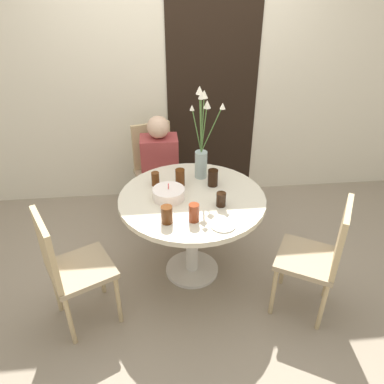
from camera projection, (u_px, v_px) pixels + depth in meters
The scene contains 17 objects.
ground_plane at pixel (192, 270), 3.18m from camera, with size 16.00×16.00×0.00m, color gray.
wall_back at pixel (178, 76), 3.64m from camera, with size 8.00×0.05×2.60m.
doorway_panel at pixel (212, 103), 3.78m from camera, with size 0.90×0.01×2.05m.
dining_table at pixel (192, 211), 2.86m from camera, with size 1.10×1.10×0.74m.
chair_near_front at pixel (156, 166), 3.67m from camera, with size 0.49×0.49×0.94m.
chair_far_back at pixel (68, 265), 2.46m from camera, with size 0.54×0.54×0.94m.
chair_right_flank at pixel (320, 253), 2.56m from camera, with size 0.55×0.55×0.94m.
birthday_cake at pixel (169, 194), 2.76m from camera, with size 0.24×0.24×0.12m.
flower_vase at pixel (202, 148), 2.91m from camera, with size 0.25×0.25×0.76m.
side_plate at pixel (223, 225), 2.48m from camera, with size 0.17×0.17×0.01m.
drink_glass_0 at pixel (167, 215), 2.49m from camera, with size 0.08×0.08×0.12m.
drink_glass_1 at pixel (221, 199), 2.67m from camera, with size 0.07×0.07×0.10m.
drink_glass_2 at pixel (194, 213), 2.50m from camera, with size 0.07×0.07×0.13m.
drink_glass_3 at pixel (180, 177), 2.91m from camera, with size 0.07×0.07×0.14m.
drink_glass_4 at pixel (213, 178), 2.91m from camera, with size 0.08×0.08×0.13m.
drink_glass_5 at pixel (155, 179), 2.91m from camera, with size 0.06×0.06×0.11m.
person_boy at pixel (161, 175), 3.56m from camera, with size 0.34×0.24×1.10m.
Camera 1 is at (-0.24, -2.36, 2.23)m, focal length 35.00 mm.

